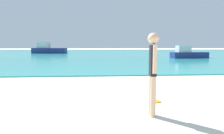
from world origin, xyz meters
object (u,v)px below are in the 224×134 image
Objects in this scene: person_standing at (153,69)px; boat_near at (188,54)px; boat_far at (48,49)px; frisbee at (155,101)px.

person_standing is 0.41× the size of boat_near.
boat_near is (9.21, 18.67, -0.45)m from person_standing.
boat_far reaches higher than boat_near.
boat_far reaches higher than person_standing.
person_standing is 1.50m from frisbee.
person_standing is at bearing -67.21° from boat_far.
boat_far is (-18.99, 15.13, 0.21)m from boat_near.
boat_far is at bearing 17.26° from person_standing.
boat_far is (-10.17, 32.73, 0.75)m from frisbee.
person_standing reaches higher than boat_near.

